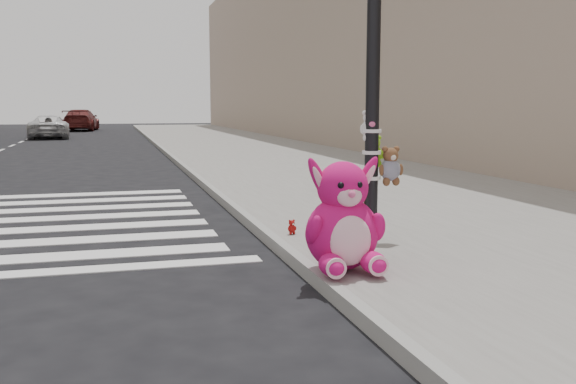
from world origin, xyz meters
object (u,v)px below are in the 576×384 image
object	(u,v)px
car_white_near	(49,127)
red_teddy	(292,227)
pink_bunny	(343,224)
signal_pole	(374,104)

from	to	relation	value
car_white_near	red_teddy	bearing A→B (deg)	97.41
red_teddy	car_white_near	bearing A→B (deg)	82.44
red_teddy	car_white_near	xyz separation A→B (m)	(-5.30, 29.02, 0.38)
pink_bunny	red_teddy	world-z (taller)	pink_bunny
pink_bunny	car_white_near	bearing A→B (deg)	101.46
signal_pole	car_white_near	xyz separation A→B (m)	(-6.13, 29.61, -1.14)
signal_pole	pink_bunny	bearing A→B (deg)	-123.61
car_white_near	signal_pole	bearing A→B (deg)	98.75
signal_pole	red_teddy	world-z (taller)	signal_pole
signal_pole	red_teddy	distance (m)	1.83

